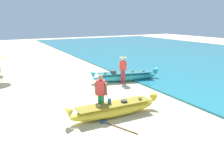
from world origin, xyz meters
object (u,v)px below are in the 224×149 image
boat_cyan_midground (125,76)px  person_vendor_hatted (123,67)px  boat_yellow_foreground (115,109)px  person_tourist_customer (101,93)px  paddle (114,125)px

boat_cyan_midground → person_vendor_hatted: 0.93m
boat_yellow_foreground → person_vendor_hatted: (2.90, 4.12, 0.73)m
boat_yellow_foreground → person_vendor_hatted: size_ratio=2.34×
person_vendor_hatted → boat_cyan_midground: bearing=45.9°
boat_yellow_foreground → person_tourist_customer: (-0.44, 0.39, 0.68)m
boat_yellow_foreground → person_tourist_customer: size_ratio=2.38×
person_vendor_hatted → paddle: size_ratio=1.08×
boat_cyan_midground → person_tourist_customer: size_ratio=2.61×
person_vendor_hatted → person_tourist_customer: 5.00m
boat_cyan_midground → paddle: (-3.79, -5.32, -0.29)m
person_tourist_customer → paddle: bearing=-91.5°
boat_cyan_midground → person_tourist_customer: (-3.76, -4.15, 0.67)m
boat_yellow_foreground → person_vendor_hatted: bearing=54.9°
person_vendor_hatted → paddle: person_vendor_hatted is taller
boat_yellow_foreground → paddle: boat_yellow_foreground is taller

